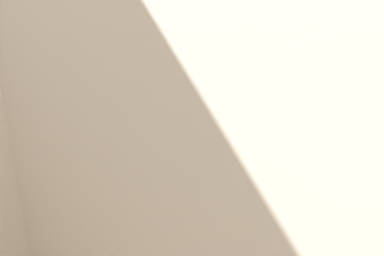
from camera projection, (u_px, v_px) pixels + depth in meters
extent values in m
cube|color=silver|center=(157.00, 57.00, 2.05)|extent=(6.00, 0.05, 2.60)
cube|color=silver|center=(190.00, 53.00, 2.22)|extent=(0.90, 0.01, 0.80)
cube|color=beige|center=(45.00, 88.00, 1.18)|extent=(0.05, 6.00, 2.60)
cube|color=olive|center=(205.00, 159.00, 1.98)|extent=(1.34, 0.69, 0.03)
cube|color=olive|center=(260.00, 178.00, 2.57)|extent=(0.02, 0.63, 0.72)
cube|color=brown|center=(248.00, 190.00, 2.39)|extent=(0.40, 0.59, 0.69)
cube|color=beige|center=(195.00, 150.00, 2.04)|extent=(0.22, 0.12, 0.02)
cube|color=gray|center=(195.00, 147.00, 2.02)|extent=(0.18, 0.15, 0.02)
cube|color=#338C4C|center=(194.00, 142.00, 2.03)|extent=(0.22, 0.14, 0.03)
cube|color=#338C4C|center=(194.00, 137.00, 2.01)|extent=(0.20, 0.20, 0.04)
cube|color=orange|center=(197.00, 132.00, 1.99)|extent=(0.24, 0.14, 0.03)
cube|color=beige|center=(195.00, 128.00, 2.00)|extent=(0.24, 0.17, 0.02)
cube|color=gray|center=(195.00, 123.00, 1.98)|extent=(0.18, 0.13, 0.04)
cube|color=yellow|center=(196.00, 117.00, 1.96)|extent=(0.23, 0.16, 0.04)
cube|color=#338C4C|center=(195.00, 111.00, 1.95)|extent=(0.21, 0.16, 0.04)
cube|color=#B22D33|center=(205.00, 164.00, 1.85)|extent=(0.23, 0.20, 0.02)
cube|color=gray|center=(207.00, 162.00, 1.82)|extent=(0.21, 0.14, 0.03)
cube|color=white|center=(204.00, 156.00, 1.82)|extent=(0.20, 0.16, 0.03)
cube|color=yellow|center=(207.00, 152.00, 1.81)|extent=(0.20, 0.15, 0.02)
cube|color=#B22D33|center=(204.00, 148.00, 1.81)|extent=(0.25, 0.20, 0.02)
cube|color=gray|center=(207.00, 143.00, 1.80)|extent=(0.19, 0.19, 0.04)
cube|color=#2672B2|center=(221.00, 137.00, 2.26)|extent=(0.18, 0.18, 0.02)
cube|color=#8C338C|center=(219.00, 134.00, 2.25)|extent=(0.19, 0.13, 0.02)
cube|color=teal|center=(219.00, 129.00, 2.24)|extent=(0.22, 0.16, 0.04)
cube|color=#2672B2|center=(219.00, 124.00, 2.24)|extent=(0.21, 0.15, 0.02)
cube|color=teal|center=(221.00, 122.00, 2.21)|extent=(0.24, 0.14, 0.03)
cube|color=orange|center=(221.00, 117.00, 2.23)|extent=(0.19, 0.14, 0.03)
cube|color=#B7BABF|center=(195.00, 107.00, 1.95)|extent=(0.30, 0.23, 0.01)
cube|color=#B7BABF|center=(178.00, 84.00, 2.00)|extent=(0.30, 0.05, 0.22)
cube|color=#59A5E5|center=(179.00, 84.00, 1.99)|extent=(0.27, 0.04, 0.19)
cube|color=black|center=(206.00, 137.00, 1.79)|extent=(0.43, 0.17, 0.02)
ellipsoid|color=#A5A8AD|center=(216.00, 145.00, 2.11)|extent=(0.06, 0.10, 0.04)
cylinder|color=white|center=(138.00, 176.00, 1.62)|extent=(0.08, 0.08, 0.10)
torus|color=white|center=(146.00, 172.00, 1.66)|extent=(0.05, 0.01, 0.05)
cylinder|color=#263FA5|center=(264.00, 121.00, 2.28)|extent=(0.06, 0.06, 0.21)
cube|color=black|center=(262.00, 150.00, 2.06)|extent=(0.08, 0.14, 0.01)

